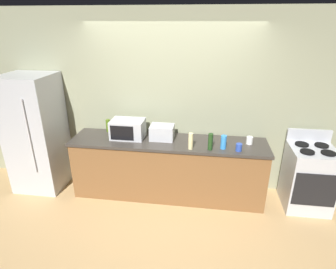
{
  "coord_description": "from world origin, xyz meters",
  "views": [
    {
      "loc": [
        0.51,
        -3.21,
        2.52
      ],
      "look_at": [
        0.0,
        0.4,
        1.0
      ],
      "focal_mm": 29.52,
      "sensor_mm": 36.0,
      "label": 1
    }
  ],
  "objects_px": {
    "mug_white": "(250,140)",
    "refrigerator": "(36,133)",
    "stove_range": "(308,177)",
    "bottle_spray_cleaner": "(224,142)",
    "toaster_oven": "(162,132)",
    "bottle_wine": "(210,142)",
    "mug_blue": "(239,147)",
    "bottle_olive_oil": "(108,126)",
    "bottle_hand_soap": "(191,141)",
    "microwave": "(128,129)"
  },
  "relations": [
    {
      "from": "mug_white",
      "to": "refrigerator",
      "type": "bearing_deg",
      "value": -178.89
    },
    {
      "from": "stove_range",
      "to": "bottle_spray_cleaner",
      "type": "relative_size",
      "value": 5.71
    },
    {
      "from": "toaster_oven",
      "to": "bottle_wine",
      "type": "distance_m",
      "value": 0.74
    },
    {
      "from": "refrigerator",
      "to": "bottle_spray_cleaner",
      "type": "xyz_separation_m",
      "value": [
        2.83,
        -0.14,
        0.09
      ]
    },
    {
      "from": "bottle_wine",
      "to": "mug_blue",
      "type": "xyz_separation_m",
      "value": [
        0.38,
        0.01,
        -0.06
      ]
    },
    {
      "from": "mug_white",
      "to": "toaster_oven",
      "type": "bearing_deg",
      "value": -179.91
    },
    {
      "from": "stove_range",
      "to": "bottle_olive_oil",
      "type": "xyz_separation_m",
      "value": [
        -2.97,
        0.23,
        0.54
      ]
    },
    {
      "from": "bottle_olive_oil",
      "to": "bottle_wine",
      "type": "relative_size",
      "value": 0.85
    },
    {
      "from": "bottle_hand_soap",
      "to": "bottle_wine",
      "type": "relative_size",
      "value": 0.99
    },
    {
      "from": "bottle_wine",
      "to": "stove_range",
      "type": "bearing_deg",
      "value": 8.3
    },
    {
      "from": "bottle_hand_soap",
      "to": "refrigerator",
      "type": "bearing_deg",
      "value": 174.76
    },
    {
      "from": "refrigerator",
      "to": "toaster_oven",
      "type": "distance_m",
      "value": 1.96
    },
    {
      "from": "stove_range",
      "to": "bottle_wine",
      "type": "bearing_deg",
      "value": -171.7
    },
    {
      "from": "refrigerator",
      "to": "bottle_wine",
      "type": "bearing_deg",
      "value": -4.4
    },
    {
      "from": "bottle_spray_cleaner",
      "to": "mug_white",
      "type": "distance_m",
      "value": 0.43
    },
    {
      "from": "refrigerator",
      "to": "bottle_hand_soap",
      "type": "distance_m",
      "value": 2.4
    },
    {
      "from": "toaster_oven",
      "to": "mug_blue",
      "type": "relative_size",
      "value": 3.31
    },
    {
      "from": "stove_range",
      "to": "mug_white",
      "type": "xyz_separation_m",
      "value": [
        -0.85,
        0.06,
        0.49
      ]
    },
    {
      "from": "bottle_hand_soap",
      "to": "bottle_wine",
      "type": "bearing_deg",
      "value": 3.31
    },
    {
      "from": "refrigerator",
      "to": "toaster_oven",
      "type": "relative_size",
      "value": 5.29
    },
    {
      "from": "microwave",
      "to": "mug_white",
      "type": "xyz_separation_m",
      "value": [
        1.75,
        0.01,
        -0.08
      ]
    },
    {
      "from": "microwave",
      "to": "toaster_oven",
      "type": "distance_m",
      "value": 0.51
    },
    {
      "from": "toaster_oven",
      "to": "bottle_olive_oil",
      "type": "bearing_deg",
      "value": 168.83
    },
    {
      "from": "mug_blue",
      "to": "mug_white",
      "type": "height_order",
      "value": "mug_white"
    },
    {
      "from": "mug_white",
      "to": "microwave",
      "type": "bearing_deg",
      "value": -179.54
    },
    {
      "from": "bottle_olive_oil",
      "to": "bottle_hand_soap",
      "type": "bearing_deg",
      "value": -19.04
    },
    {
      "from": "bottle_olive_oil",
      "to": "mug_blue",
      "type": "relative_size",
      "value": 1.9
    },
    {
      "from": "toaster_oven",
      "to": "bottle_wine",
      "type": "height_order",
      "value": "bottle_wine"
    },
    {
      "from": "stove_range",
      "to": "toaster_oven",
      "type": "relative_size",
      "value": 3.18
    },
    {
      "from": "bottle_olive_oil",
      "to": "bottle_spray_cleaner",
      "type": "relative_size",
      "value": 1.04
    },
    {
      "from": "microwave",
      "to": "bottle_wine",
      "type": "bearing_deg",
      "value": -11.83
    },
    {
      "from": "refrigerator",
      "to": "mug_white",
      "type": "distance_m",
      "value": 3.2
    },
    {
      "from": "toaster_oven",
      "to": "bottle_spray_cleaner",
      "type": "height_order",
      "value": "toaster_oven"
    },
    {
      "from": "mug_white",
      "to": "bottle_olive_oil",
      "type": "bearing_deg",
      "value": 175.39
    },
    {
      "from": "bottle_olive_oil",
      "to": "mug_white",
      "type": "xyz_separation_m",
      "value": [
        2.12,
        -0.17,
        -0.05
      ]
    },
    {
      "from": "refrigerator",
      "to": "microwave",
      "type": "height_order",
      "value": "refrigerator"
    },
    {
      "from": "stove_range",
      "to": "mug_blue",
      "type": "distance_m",
      "value": 1.15
    },
    {
      "from": "microwave",
      "to": "bottle_olive_oil",
      "type": "xyz_separation_m",
      "value": [
        -0.37,
        0.19,
        -0.04
      ]
    },
    {
      "from": "toaster_oven",
      "to": "mug_white",
      "type": "relative_size",
      "value": 3.22
    },
    {
      "from": "bottle_hand_soap",
      "to": "bottle_wine",
      "type": "height_order",
      "value": "bottle_wine"
    },
    {
      "from": "microwave",
      "to": "refrigerator",
      "type": "bearing_deg",
      "value": -178.1
    },
    {
      "from": "bottle_wine",
      "to": "mug_white",
      "type": "xyz_separation_m",
      "value": [
        0.55,
        0.27,
        -0.06
      ]
    },
    {
      "from": "bottle_olive_oil",
      "to": "mug_blue",
      "type": "xyz_separation_m",
      "value": [
        1.95,
        -0.42,
        -0.05
      ]
    },
    {
      "from": "microwave",
      "to": "bottle_olive_oil",
      "type": "distance_m",
      "value": 0.42
    },
    {
      "from": "microwave",
      "to": "bottle_hand_soap",
      "type": "height_order",
      "value": "microwave"
    },
    {
      "from": "stove_range",
      "to": "mug_blue",
      "type": "height_order",
      "value": "stove_range"
    },
    {
      "from": "bottle_wine",
      "to": "refrigerator",
      "type": "bearing_deg",
      "value": 175.6
    },
    {
      "from": "refrigerator",
      "to": "bottle_wine",
      "type": "relative_size",
      "value": 7.78
    },
    {
      "from": "bottle_olive_oil",
      "to": "mug_white",
      "type": "bearing_deg",
      "value": -4.61
    },
    {
      "from": "refrigerator",
      "to": "mug_white",
      "type": "height_order",
      "value": "refrigerator"
    }
  ]
}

